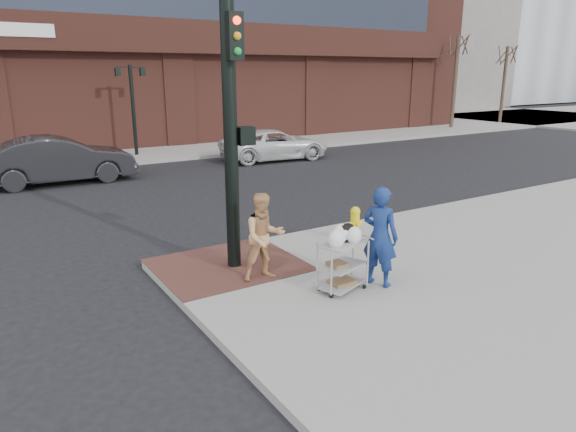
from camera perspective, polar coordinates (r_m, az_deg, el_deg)
ground at (r=9.93m, az=-1.27°, el=-7.17°), size 220.00×220.00×0.00m
sidewalk_far at (r=43.56m, az=-8.97°, el=10.57°), size 65.00×36.00×0.15m
brick_curb_ramp at (r=10.34m, az=-6.72°, el=-5.38°), size 2.80×2.40×0.01m
filler_block at (r=64.23m, az=12.82°, el=19.97°), size 14.00×20.00×18.00m
bare_tree_a at (r=37.70m, az=18.45°, el=18.64°), size 1.80×1.80×7.20m
bare_tree_b at (r=42.71m, az=23.26°, el=17.13°), size 1.80×1.80×6.70m
lamp_post at (r=24.80m, az=-16.90°, el=12.21°), size 1.32×0.22×4.00m
traffic_signal_pole at (r=9.65m, az=-6.23°, el=9.51°), size 0.61×0.51×5.00m
woman_blue at (r=9.21m, az=10.20°, el=-2.26°), size 0.66×0.78×1.81m
pedestrian_tan at (r=9.35m, az=-2.66°, el=-2.33°), size 0.87×0.72×1.63m
sedan_dark at (r=20.03m, az=-24.10°, el=5.70°), size 5.15×1.89×1.69m
minivan_white at (r=23.40m, az=-1.50°, el=7.92°), size 5.11×2.76×1.36m
utility_cart at (r=9.01m, az=6.08°, el=-5.02°), size 0.96×0.73×1.18m
fire_hydrant at (r=11.51m, az=7.44°, el=-0.96°), size 0.40×0.28×0.85m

